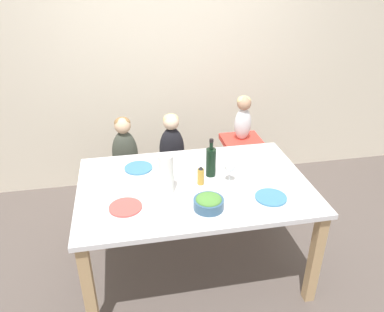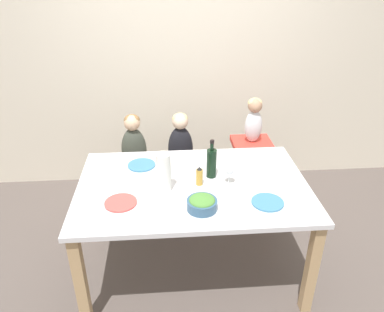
{
  "view_description": "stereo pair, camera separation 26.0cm",
  "coord_description": "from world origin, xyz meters",
  "px_view_note": "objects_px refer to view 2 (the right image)",
  "views": [
    {
      "loc": [
        -0.44,
        -2.21,
        2.18
      ],
      "look_at": [
        0.0,
        0.08,
        0.96
      ],
      "focal_mm": 35.0,
      "sensor_mm": 36.0,
      "label": 1
    },
    {
      "loc": [
        -0.18,
        -2.24,
        2.18
      ],
      "look_at": [
        0.0,
        0.08,
        0.96
      ],
      "focal_mm": 35.0,
      "sensor_mm": 36.0,
      "label": 2
    }
  ],
  "objects_px": {
    "chair_far_left": "(136,177)",
    "salad_bowl_large": "(202,203)",
    "chair_far_center": "(181,176)",
    "person_baby_right": "(254,118)",
    "chair_right_highchair": "(251,157)",
    "wine_bottle": "(212,162)",
    "dinner_plate_front_right": "(268,202)",
    "person_child_left": "(134,144)",
    "dinner_plate_back_left": "(142,165)",
    "paper_towel_roll": "(164,173)",
    "dinner_plate_front_left": "(121,203)",
    "dinner_plate_back_right": "(251,161)",
    "person_child_center": "(180,142)",
    "wine_glass_near": "(229,169)"
  },
  "relations": [
    {
      "from": "chair_right_highchair",
      "to": "wine_bottle",
      "type": "height_order",
      "value": "wine_bottle"
    },
    {
      "from": "chair_far_left",
      "to": "wine_glass_near",
      "type": "bearing_deg",
      "value": -48.46
    },
    {
      "from": "dinner_plate_front_right",
      "to": "chair_far_left",
      "type": "bearing_deg",
      "value": 131.2
    },
    {
      "from": "wine_bottle",
      "to": "dinner_plate_front_left",
      "type": "bearing_deg",
      "value": -154.59
    },
    {
      "from": "wine_bottle",
      "to": "wine_glass_near",
      "type": "xyz_separation_m",
      "value": [
        0.11,
        -0.11,
        0.0
      ]
    },
    {
      "from": "chair_far_left",
      "to": "chair_right_highchair",
      "type": "xyz_separation_m",
      "value": [
        1.07,
        0.0,
        0.18
      ]
    },
    {
      "from": "salad_bowl_large",
      "to": "dinner_plate_back_left",
      "type": "distance_m",
      "value": 0.72
    },
    {
      "from": "chair_far_left",
      "to": "salad_bowl_large",
      "type": "relative_size",
      "value": 2.3
    },
    {
      "from": "chair_right_highchair",
      "to": "wine_glass_near",
      "type": "bearing_deg",
      "value": -113.57
    },
    {
      "from": "person_child_left",
      "to": "dinner_plate_back_left",
      "type": "relative_size",
      "value": 2.62
    },
    {
      "from": "chair_far_center",
      "to": "person_baby_right",
      "type": "xyz_separation_m",
      "value": [
        0.66,
        0.0,
        0.57
      ]
    },
    {
      "from": "chair_right_highchair",
      "to": "dinner_plate_front_left",
      "type": "bearing_deg",
      "value": -137.62
    },
    {
      "from": "chair_right_highchair",
      "to": "paper_towel_roll",
      "type": "xyz_separation_m",
      "value": [
        -0.81,
        -0.86,
        0.37
      ]
    },
    {
      "from": "dinner_plate_front_left",
      "to": "person_baby_right",
      "type": "bearing_deg",
      "value": 42.41
    },
    {
      "from": "chair_far_left",
      "to": "chair_right_highchair",
      "type": "relative_size",
      "value": 0.63
    },
    {
      "from": "chair_far_center",
      "to": "dinner_plate_back_right",
      "type": "relative_size",
      "value": 2.12
    },
    {
      "from": "person_baby_right",
      "to": "person_child_center",
      "type": "bearing_deg",
      "value": -179.96
    },
    {
      "from": "person_child_center",
      "to": "salad_bowl_large",
      "type": "relative_size",
      "value": 2.84
    },
    {
      "from": "person_baby_right",
      "to": "wine_bottle",
      "type": "distance_m",
      "value": 0.84
    },
    {
      "from": "chair_far_left",
      "to": "dinner_plate_back_left",
      "type": "height_order",
      "value": "dinner_plate_back_left"
    },
    {
      "from": "chair_right_highchair",
      "to": "person_child_center",
      "type": "relative_size",
      "value": 1.29
    },
    {
      "from": "chair_right_highchair",
      "to": "dinner_plate_back_right",
      "type": "xyz_separation_m",
      "value": [
        -0.13,
        -0.5,
        0.23
      ]
    },
    {
      "from": "dinner_plate_front_left",
      "to": "dinner_plate_back_left",
      "type": "distance_m",
      "value": 0.51
    },
    {
      "from": "chair_far_center",
      "to": "dinner_plate_back_right",
      "type": "height_order",
      "value": "dinner_plate_back_right"
    },
    {
      "from": "chair_far_center",
      "to": "person_baby_right",
      "type": "relative_size",
      "value": 1.09
    },
    {
      "from": "chair_right_highchair",
      "to": "person_child_center",
      "type": "height_order",
      "value": "person_child_center"
    },
    {
      "from": "person_child_center",
      "to": "person_baby_right",
      "type": "bearing_deg",
      "value": 0.04
    },
    {
      "from": "person_baby_right",
      "to": "dinner_plate_front_right",
      "type": "xyz_separation_m",
      "value": [
        -0.14,
        -1.07,
        -0.16
      ]
    },
    {
      "from": "wine_bottle",
      "to": "dinner_plate_front_left",
      "type": "distance_m",
      "value": 0.7
    },
    {
      "from": "dinner_plate_front_left",
      "to": "wine_glass_near",
      "type": "bearing_deg",
      "value": 14.09
    },
    {
      "from": "dinner_plate_back_left",
      "to": "wine_bottle",
      "type": "bearing_deg",
      "value": -20.93
    },
    {
      "from": "person_baby_right",
      "to": "paper_towel_roll",
      "type": "height_order",
      "value": "person_baby_right"
    },
    {
      "from": "paper_towel_roll",
      "to": "person_child_center",
      "type": "bearing_deg",
      "value": 79.9
    },
    {
      "from": "chair_far_left",
      "to": "dinner_plate_front_left",
      "type": "height_order",
      "value": "dinner_plate_front_left"
    },
    {
      "from": "dinner_plate_front_left",
      "to": "dinner_plate_front_right",
      "type": "relative_size",
      "value": 1.0
    },
    {
      "from": "chair_right_highchair",
      "to": "person_baby_right",
      "type": "height_order",
      "value": "person_baby_right"
    },
    {
      "from": "person_baby_right",
      "to": "chair_far_left",
      "type": "bearing_deg",
      "value": -179.94
    },
    {
      "from": "person_baby_right",
      "to": "wine_bottle",
      "type": "height_order",
      "value": "person_baby_right"
    },
    {
      "from": "salad_bowl_large",
      "to": "dinner_plate_front_left",
      "type": "relative_size",
      "value": 0.92
    },
    {
      "from": "paper_towel_roll",
      "to": "dinner_plate_back_right",
      "type": "xyz_separation_m",
      "value": [
        0.68,
        0.36,
        -0.13
      ]
    },
    {
      "from": "wine_bottle",
      "to": "dinner_plate_front_right",
      "type": "bearing_deg",
      "value": -48.54
    },
    {
      "from": "chair_right_highchair",
      "to": "person_child_left",
      "type": "bearing_deg",
      "value": 179.96
    },
    {
      "from": "wine_bottle",
      "to": "dinner_plate_back_left",
      "type": "bearing_deg",
      "value": 159.07
    },
    {
      "from": "chair_far_center",
      "to": "chair_far_left",
      "type": "bearing_deg",
      "value": 180.0
    },
    {
      "from": "person_baby_right",
      "to": "dinner_plate_front_left",
      "type": "relative_size",
      "value": 1.95
    },
    {
      "from": "person_baby_right",
      "to": "chair_right_highchair",
      "type": "bearing_deg",
      "value": -90.0
    },
    {
      "from": "person_child_center",
      "to": "wine_glass_near",
      "type": "bearing_deg",
      "value": -69.64
    },
    {
      "from": "chair_right_highchair",
      "to": "person_child_left",
      "type": "height_order",
      "value": "person_child_left"
    },
    {
      "from": "chair_right_highchair",
      "to": "dinner_plate_front_right",
      "type": "xyz_separation_m",
      "value": [
        -0.14,
        -1.07,
        0.23
      ]
    },
    {
      "from": "chair_right_highchair",
      "to": "paper_towel_roll",
      "type": "relative_size",
      "value": 2.54
    }
  ]
}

